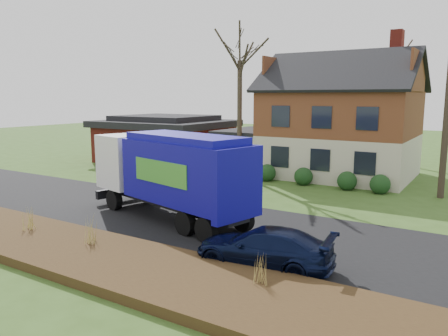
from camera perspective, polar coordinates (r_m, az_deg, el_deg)
The scene contains 13 objects.
ground at distance 18.65m, azimuth -4.39°, elevation -6.88°, with size 120.00×120.00×0.00m, color #34511B.
road at distance 18.65m, azimuth -4.39°, elevation -6.85°, with size 80.00×7.00×0.02m, color black.
mulch_verge at distance 14.88m, azimuth -16.76°, elevation -10.91°, with size 80.00×3.50×0.30m, color #301F10.
main_house at distance 29.79m, azimuth 14.06°, elevation 6.80°, with size 12.95×8.95×9.26m.
ranch_house at distance 35.71m, azimuth -7.66°, elevation 3.80°, with size 9.80×8.20×3.70m.
garbage_truck at distance 18.45m, azimuth -6.85°, elevation -0.31°, with size 8.92×4.34×3.70m.
silver_sedan at distance 23.31m, azimuth -6.08°, elevation -1.62°, with size 1.69×4.83×1.59m, color #9DA0A4.
navy_wagon at distance 13.63m, azimuth 5.20°, elevation -10.32°, with size 1.75×4.30×1.25m, color black.
tree_front_west at distance 28.87m, azimuth 2.10°, elevation 16.02°, with size 3.50×3.50×10.40m.
tree_back at distance 37.11m, azimuth 21.45°, elevation 14.39°, with size 3.36×3.36×10.66m.
grass_clump_west at distance 17.83m, azimuth -24.12°, elevation -5.95°, with size 0.34×0.28×0.90m.
grass_clump_mid at distance 15.48m, azimuth -16.97°, elevation -7.73°, with size 0.33×0.27×0.93m.
grass_clump_east at distance 11.84m, azimuth 4.60°, elevation -13.04°, with size 0.32×0.26×0.79m.
Camera 1 is at (10.63, -14.42, 5.19)m, focal length 35.00 mm.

